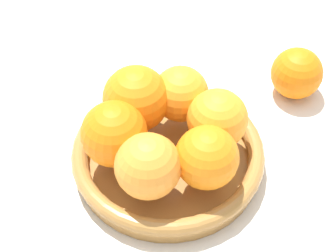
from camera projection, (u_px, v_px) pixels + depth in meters
name	position (u px, v px, depth m)	size (l,w,h in m)	color
ground_plane	(168.00, 164.00, 0.72)	(4.00, 4.00, 0.00)	silver
fruit_bowl	(168.00, 155.00, 0.71)	(0.24, 0.24, 0.04)	#A57238
orange_pile	(163.00, 126.00, 0.67)	(0.20, 0.20, 0.08)	orange
stray_orange	(297.00, 73.00, 0.78)	(0.07, 0.07, 0.07)	orange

